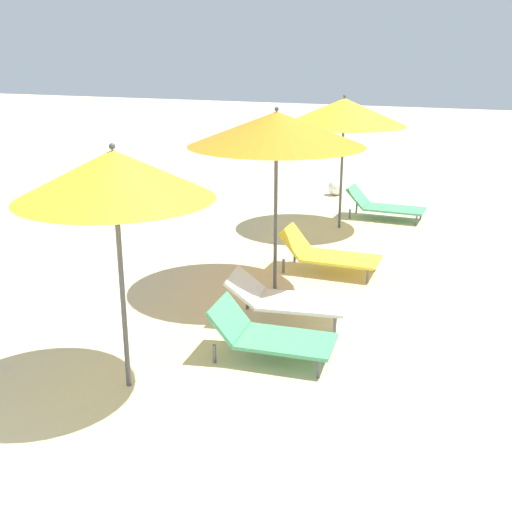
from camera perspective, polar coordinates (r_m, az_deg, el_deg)
name	(u,v)px	position (r m, az deg, el deg)	size (l,w,h in m)	color
umbrella_second	(114,175)	(5.86, -12.87, 7.24)	(1.86, 1.86, 2.45)	#4C4C51
lounger_second_shoreside	(269,335)	(6.87, 1.18, -7.21)	(1.41, 0.83, 0.61)	#4CA572
umbrella_third	(276,129)	(8.43, 1.89, 11.55)	(2.40, 2.40, 2.55)	#4C4C51
lounger_third_shoreside	(327,253)	(9.61, 6.51, 0.24)	(1.52, 0.76, 0.65)	yellow
lounger_third_inland	(285,298)	(7.77, 2.66, -3.89)	(1.57, 0.96, 0.59)	white
umbrella_farthest	(344,112)	(11.83, 8.07, 12.93)	(2.30, 2.30, 2.51)	#4C4C51
lounger_farthest_shoreside	(383,205)	(12.96, 11.60, 4.58)	(1.56, 0.70, 0.63)	#4CA572
beach_ball	(336,187)	(15.02, 7.33, 6.26)	(0.38, 0.38, 0.38)	white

